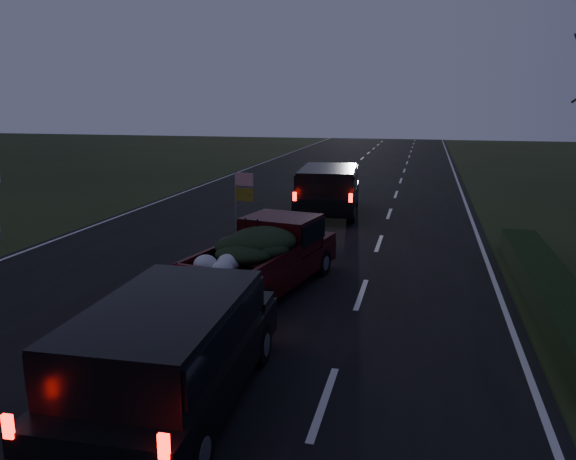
% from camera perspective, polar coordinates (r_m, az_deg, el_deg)
% --- Properties ---
extents(ground, '(120.00, 120.00, 0.00)m').
position_cam_1_polar(ground, '(12.04, -11.46, -8.98)').
color(ground, black).
rests_on(ground, ground).
extents(road_asphalt, '(14.00, 120.00, 0.02)m').
position_cam_1_polar(road_asphalt, '(12.04, -11.46, -8.94)').
color(road_asphalt, black).
rests_on(road_asphalt, ground).
extents(hedge_row, '(1.00, 10.00, 0.60)m').
position_cam_1_polar(hedge_row, '(14.02, 25.13, -5.53)').
color(hedge_row, black).
rests_on(hedge_row, ground).
extents(pickup_truck, '(2.72, 5.03, 2.50)m').
position_cam_1_polar(pickup_truck, '(13.42, -2.23, -2.23)').
color(pickup_truck, '#3A070B').
rests_on(pickup_truck, ground).
extents(lead_suv, '(2.67, 5.52, 1.54)m').
position_cam_1_polar(lead_suv, '(22.53, 4.13, 4.51)').
color(lead_suv, black).
rests_on(lead_suv, ground).
extents(rear_suv, '(2.35, 4.88, 1.38)m').
position_cam_1_polar(rear_suv, '(8.38, -11.93, -11.25)').
color(rear_suv, black).
rests_on(rear_suv, ground).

